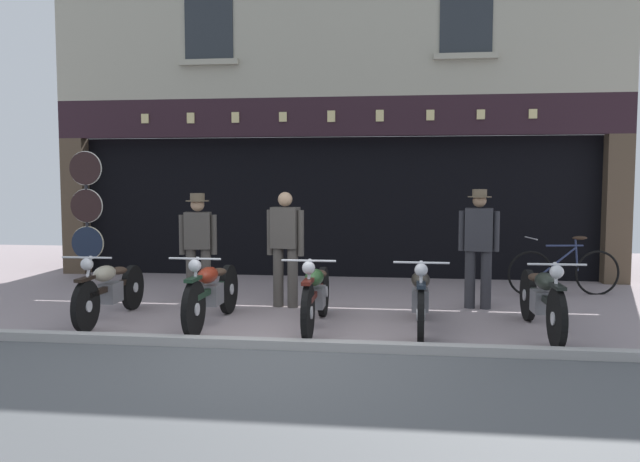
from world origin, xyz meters
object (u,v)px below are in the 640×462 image
Objects in this scene: motorcycle_center_right at (420,296)px; motorcycle_right at (542,298)px; shopkeeper_center at (285,244)px; salesman_right at (479,243)px; advert_board_near at (482,182)px; salesman_left at (198,242)px; motorcycle_center_left at (212,291)px; motorcycle_center at (316,293)px; advert_board_far at (551,187)px; leaning_bicycle at (564,271)px; tyre_sign_pole at (87,207)px; motorcycle_left at (110,288)px.

motorcycle_right is (1.42, -0.01, 0.01)m from motorcycle_center_right.
shopkeeper_center is (-3.29, 1.21, 0.48)m from motorcycle_right.
salesman_right is at bearing -119.49° from motorcycle_center_right.
salesman_right is at bearing -97.32° from advert_board_near.
salesman_right is (0.85, 1.44, 0.51)m from motorcycle_center_right.
salesman_right reaches higher than motorcycle_right.
motorcycle_right is 4.89m from salesman_left.
motorcycle_center_left is 1.00× the size of motorcycle_center.
shopkeeper_center is at bearing -144.50° from advert_board_far.
salesman_left is at bearing -147.56° from advert_board_near.
salesman_left is 5.72m from leaning_bicycle.
tyre_sign_pole is (-4.32, 2.70, 0.91)m from motorcycle_center.
shopkeeper_center is at bearing 13.37° from salesman_right.
leaning_bicycle is (1.11, -1.55, -1.39)m from advert_board_near.
motorcycle_right is 7.55m from tyre_sign_pole.
shopkeeper_center is (1.36, -0.24, 0.01)m from salesman_left.
salesman_right is at bearing -10.57° from tyre_sign_pole.
tyre_sign_pole is 2.31× the size of advert_board_near.
motorcycle_right is at bearing -178.10° from motorcycle_center_left.
motorcycle_center_right is 2.28m from shopkeeper_center.
motorcycle_center_left reaches higher than motorcycle_left.
motorcycle_left is 3.20m from tyre_sign_pole.
motorcycle_right is at bearing 154.49° from salesman_left.
motorcycle_center is at bearing -130.47° from advert_board_far.
salesman_right reaches higher than shopkeeper_center.
advert_board_near is (6.79, 1.61, 0.43)m from tyre_sign_pole.
motorcycle_right is at bearing 171.19° from shopkeeper_center.
motorcycle_center is 2.11× the size of advert_board_far.
motorcycle_left is 1.21× the size of shopkeeper_center.
tyre_sign_pole is at bearing -9.91° from shopkeeper_center.
motorcycle_center_left is at bearing 109.00° from leaning_bicycle.
motorcycle_left is at bearing 53.81° from salesman_left.
motorcycle_right is 4.47m from advert_board_near.
tyre_sign_pole reaches higher than motorcycle_left.
leaning_bicycle is at bearing -131.19° from salesman_right.
motorcycle_center_left reaches higher than motorcycle_center_right.
salesman_left is (-4.65, 1.44, 0.47)m from motorcycle_right.
motorcycle_left is 1.64m from salesman_left.
tyre_sign_pole is at bearing -58.29° from motorcycle_left.
advert_board_far is (8.00, 1.61, 0.34)m from tyre_sign_pole.
tyre_sign_pole reaches higher than motorcycle_center.
salesman_left reaches higher than motorcycle_center_right.
tyre_sign_pole reaches higher than shopkeeper_center.
motorcycle_left is 2.44m from shopkeeper_center.
motorcycle_center_left is at bearing 71.61° from shopkeeper_center.
salesman_right is (-0.57, 1.45, 0.50)m from motorcycle_right.
tyre_sign_pole reaches higher than advert_board_near.
motorcycle_center_right is 4.63m from advert_board_near.
motorcycle_center is 4.52m from leaning_bicycle.
advert_board_far is 2.03m from leaning_bicycle.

